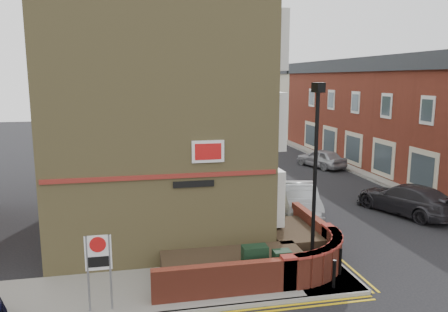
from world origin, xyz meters
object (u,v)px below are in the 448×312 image
silver_car_near (300,199)px  lamppost (315,182)px  utility_cabinet_large (255,264)px  zone_sign (99,259)px

silver_car_near → lamppost: bearing=-96.3°
utility_cabinet_large → silver_car_near: (4.21, 6.80, 0.01)m
zone_sign → lamppost: bearing=6.1°
lamppost → zone_sign: lamppost is taller
utility_cabinet_large → silver_car_near: 8.00m
lamppost → zone_sign: (-6.60, -0.70, -1.70)m
utility_cabinet_large → lamppost: bearing=-3.0°
lamppost → utility_cabinet_large: (-1.90, 0.10, -2.62)m
zone_sign → silver_car_near: 11.75m
lamppost → zone_sign: 6.85m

